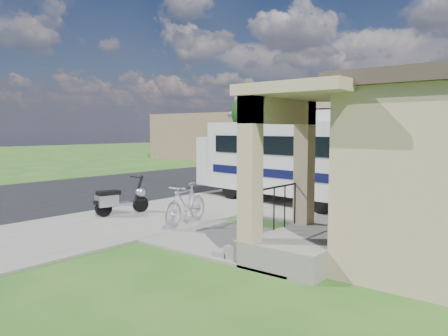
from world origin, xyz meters
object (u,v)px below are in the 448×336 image
Objects in this scene: shrub at (381,184)px; pickup_truck at (259,160)px; scooter at (119,200)px; bicycle at (186,206)px; motorhome at (289,158)px; garden_hose at (276,236)px; van at (306,154)px.

shrub reaches higher than pickup_truck.
scooter is 2.52m from bicycle.
motorhome is 5.62m from garden_hose.
pickup_truck is at bearing 126.10° from garden_hose.
scooter reaches higher than garden_hose.
pickup_truck is at bearing 107.97° from bicycle.
bicycle is 4.36× the size of garden_hose.
garden_hose is (2.55, -4.78, -1.51)m from motorhome.
shrub is at bearing 143.05° from pickup_truck.
motorhome reaches higher than bicycle.
pickup_truck is (-10.98, 10.54, -0.45)m from shrub.
motorhome is 3.15× the size of shrub.
van is (-7.50, 20.34, 0.24)m from bicycle.
bicycle is (-4.27, -2.62, -0.67)m from shrub.
motorhome reaches higher than shrub.
scooter is (-6.77, -2.91, -0.72)m from shrub.
bicycle is 2.73m from garden_hose.
shrub is at bearing 55.71° from garden_hose.
bicycle is at bearing 123.90° from pickup_truck.
motorhome is 4.82m from shrub.
bicycle is 0.33× the size of pickup_truck.
bicycle is 0.34× the size of van.
bicycle is (2.51, 0.29, 0.05)m from scooter.
van is at bearing 116.91° from garden_hose.
scooter is at bearing 114.24° from pickup_truck.
van is (-0.79, 7.18, 0.02)m from pickup_truck.
scooter is 5.23m from garden_hose.
pickup_truck is at bearing 136.17° from shrub.
shrub reaches higher than van.
van is at bearing 115.89° from scooter.
van is 22.50m from garden_hose.
bicycle is at bearing -84.05° from motorhome.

